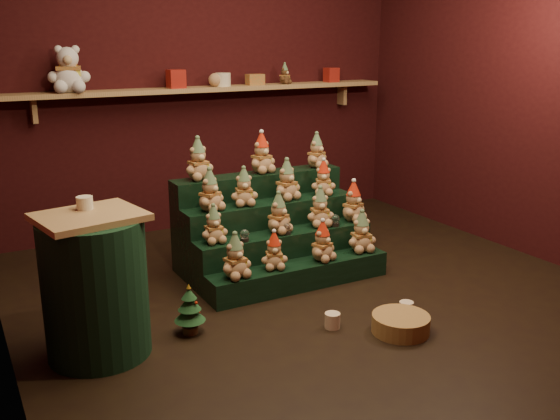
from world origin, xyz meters
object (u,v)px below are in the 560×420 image
mug_left (332,320)px  brown_bear (285,74)px  snow_globe_a (245,235)px  snow_globe_c (335,220)px  riser_tier_front (300,275)px  mini_christmas_tree (190,309)px  mug_right (406,309)px  white_bear (68,63)px  side_table (95,286)px  wicker_basket (401,324)px  snow_globe_b (287,229)px

mug_left → brown_bear: (0.96, 2.34, 1.37)m
brown_bear → snow_globe_a: bearing=-153.4°
snow_globe_c → brown_bear: (0.40, 1.51, 1.01)m
riser_tier_front → mug_left: size_ratio=14.39×
snow_globe_a → mini_christmas_tree: (-0.60, -0.47, -0.25)m
brown_bear → riser_tier_front: bearing=-141.5°
snow_globe_a → mug_right: (0.73, -0.90, -0.36)m
riser_tier_front → snow_globe_a: bearing=156.1°
snow_globe_a → white_bear: bearing=118.6°
side_table → brown_bear: bearing=29.9°
side_table → brown_bear: (2.30, 1.97, 1.00)m
snow_globe_a → mug_right: bearing=-51.1°
mini_christmas_tree → mug_right: 1.40m
riser_tier_front → side_table: side_table is taller
riser_tier_front → mug_right: riser_tier_front is taller
wicker_basket → mini_christmas_tree: bearing=152.0°
mini_christmas_tree → wicker_basket: mini_christmas_tree is taller
snow_globe_a → white_bear: 2.07m
snow_globe_a → mini_christmas_tree: size_ratio=0.27×
white_bear → brown_bear: size_ratio=2.43×
snow_globe_b → mug_right: snow_globe_b is taller
white_bear → snow_globe_b: bearing=-40.9°
riser_tier_front → snow_globe_b: 0.35m
riser_tier_front → white_bear: 2.52m
brown_bear → wicker_basket: bearing=-129.4°
side_table → mug_right: (1.87, -0.45, -0.37)m
snow_globe_c → side_table: (-1.90, -0.45, 0.00)m
wicker_basket → brown_bear: (0.62, 2.59, 1.36)m
riser_tier_front → mug_right: (0.37, -0.74, -0.04)m
side_table → snow_globe_b: bearing=6.4°
brown_bear → mug_right: bearing=-126.0°
snow_globe_b → side_table: side_table is taller
snow_globe_c → side_table: 1.96m
mug_right → brown_bear: (0.43, 2.42, 1.37)m
snow_globe_c → side_table: side_table is taller
side_table → wicker_basket: 1.83m
side_table → mini_christmas_tree: size_ratio=2.57×
snow_globe_a → brown_bear: (1.16, 1.51, 1.01)m
riser_tier_front → brown_bear: brown_bear is taller
riser_tier_front → snow_globe_c: 0.54m
wicker_basket → brown_bear: size_ratio=1.86×
snow_globe_a → snow_globe_c: snow_globe_c is taller
snow_globe_c → wicker_basket: size_ratio=0.26×
mini_christmas_tree → brown_bear: bearing=48.4°
snow_globe_a → snow_globe_b: bearing=0.0°
snow_globe_b → brown_bear: 2.00m
white_bear → side_table: bearing=-87.6°
wicker_basket → white_bear: size_ratio=0.77×
side_table → mini_christmas_tree: bearing=-12.4°
mini_christmas_tree → mug_right: bearing=-18.1°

